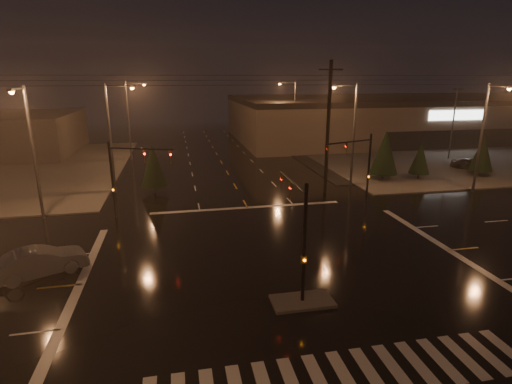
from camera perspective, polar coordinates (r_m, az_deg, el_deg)
The scene contains 23 objects.
ground at distance 23.61m, azimuth 3.61°, elevation -10.49°, with size 140.00×140.00×0.00m, color black.
sidewalk_ne at distance 62.56m, azimuth 23.60°, elevation 5.09°, with size 36.00×36.00×0.12m, color #4A4842.
median_island at distance 20.22m, azimuth 6.63°, elevation -15.23°, with size 3.00×1.60×0.15m, color #4A4842.
crosswalk at distance 16.48m, azimuth 12.44°, elevation -24.12°, with size 15.00×2.60×0.01m, color beige.
stop_bar_far at distance 33.56m, azimuth -1.22°, elevation -2.23°, with size 16.00×0.50×0.01m, color beige.
parking_lot at distance 64.01m, azimuth 28.29°, elevation 4.72°, with size 50.00×24.00×0.08m, color black.
retail_building at distance 78.08m, azimuth 20.32°, elevation 10.18°, with size 60.20×28.30×7.20m.
signal_mast_median at distance 19.41m, azimuth 6.14°, elevation -4.51°, with size 0.25×4.59×6.00m.
signal_mast_ne at distance 34.70m, azimuth 14.68°, elevation 4.33°, with size 4.84×1.86×6.00m.
signal_mast_nw at distance 31.48m, azimuth -18.26°, elevation 2.88°, with size 4.84×1.86×6.00m.
streetlight_1 at distance 39.06m, azimuth -19.74°, elevation 8.18°, with size 2.77×0.32×10.00m.
streetlight_2 at distance 54.86m, azimuth -17.50°, elevation 10.40°, with size 2.77×0.32×10.00m.
streetlight_3 at distance 40.33m, azimuth 13.44°, elevation 8.90°, with size 2.77×0.32×10.00m.
streetlight_4 at distance 59.00m, azimuth 5.27°, elevation 11.41°, with size 2.77×0.32×10.00m.
streetlight_5 at distance 33.56m, azimuth -29.49°, elevation 5.89°, with size 0.32×2.77×10.00m.
streetlight_6 at distance 42.18m, azimuth 29.85°, elevation 7.52°, with size 0.32×2.77×10.00m.
utility_pole_1 at distance 37.22m, azimuth 10.24°, elevation 9.02°, with size 2.20×0.32×12.00m.
conifer_0 at distance 44.08m, azimuth 17.93°, elevation 5.40°, with size 2.90×2.90×5.23m.
conifer_1 at distance 45.60m, azimuth 22.40°, elevation 4.50°, with size 2.10×2.10×3.99m.
conifer_2 at distance 49.99m, azimuth 29.62°, elevation 4.84°, with size 2.44×2.44×4.51m.
conifer_3 at distance 38.32m, azimuth -14.46°, elevation 3.67°, with size 2.49×2.49×4.59m.
car_parked at distance 53.35m, azimuth 28.30°, elevation 3.53°, with size 1.69×4.19×1.43m, color black.
car_crossing at distance 25.21m, azimuth -28.44°, elevation -8.76°, with size 1.66×4.77×1.57m, color slate.
Camera 1 is at (-5.60, -20.37, 10.55)m, focal length 28.00 mm.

